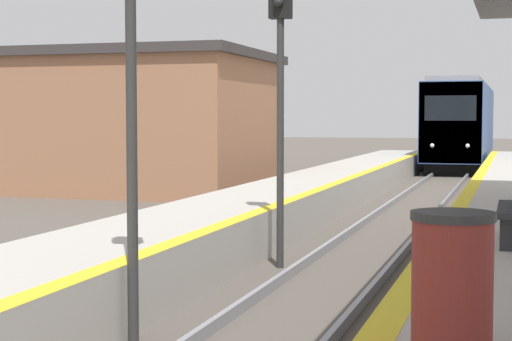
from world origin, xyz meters
The scene contains 5 objects.
train centered at (0.00, 41.77, 2.15)m, with size 2.60×16.30×4.23m.
signal_near centered at (-1.37, 6.15, 3.47)m, with size 0.36×0.31×5.01m.
signal_mid centered at (-1.10, 11.27, 3.47)m, with size 0.36×0.31×5.01m.
trash_bin centered at (2.22, 3.67, 1.36)m, with size 0.59×0.59×0.99m.
station_building centered at (-9.66, 24.35, 2.36)m, with size 8.52×7.34×4.69m.
Camera 1 is at (2.63, -2.33, 2.51)m, focal length 60.00 mm.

